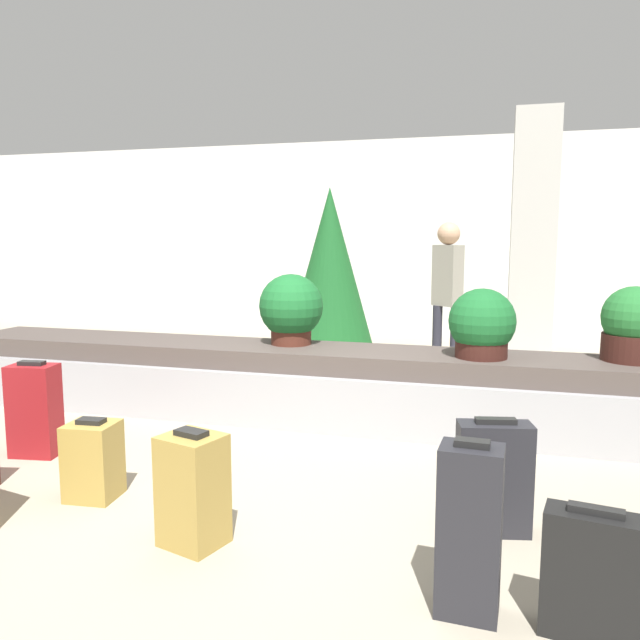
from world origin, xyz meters
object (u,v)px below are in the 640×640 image
object	(u,v)px
suitcase_6	(592,576)
pillar	(533,239)
potted_plant_2	(482,325)
traveler_0	(447,286)
suitcase_1	(35,410)
suitcase_0	(469,531)
potted_plant_0	(634,326)
suitcase_4	(93,460)
suitcase_5	(193,490)
suitcase_2	(493,478)
decorated_tree	(330,269)
potted_plant_1	(291,309)

from	to	relation	value
suitcase_6	pillar	bearing A→B (deg)	99.89
potted_plant_2	traveler_0	xyz separation A→B (m)	(-0.43, 1.91, 0.17)
suitcase_1	potted_plant_2	size ratio (longest dim) A/B	1.27
suitcase_0	potted_plant_0	size ratio (longest dim) A/B	1.31
suitcase_0	suitcase_6	world-z (taller)	suitcase_0
suitcase_4	suitcase_5	bearing A→B (deg)	-28.15
potted_plant_2	suitcase_4	bearing A→B (deg)	-139.16
traveler_0	suitcase_5	bearing A→B (deg)	115.40
suitcase_1	suitcase_2	xyz separation A→B (m)	(3.32, -0.34, -0.03)
suitcase_6	decorated_tree	xyz separation A→B (m)	(-2.50, 5.19, 0.95)
suitcase_1	suitcase_2	distance (m)	3.33
suitcase_0	potted_plant_1	size ratio (longest dim) A/B	1.22
decorated_tree	potted_plant_0	bearing A→B (deg)	-37.16
suitcase_1	potted_plant_0	world-z (taller)	potted_plant_0
traveler_0	pillar	bearing A→B (deg)	-88.91
suitcase_5	pillar	bearing A→B (deg)	87.06
suitcase_1	traveler_0	bearing A→B (deg)	41.55
suitcase_2	suitcase_4	world-z (taller)	suitcase_2
suitcase_1	pillar	bearing A→B (deg)	42.16
suitcase_1	decorated_tree	bearing A→B (deg)	64.16
pillar	potted_plant_2	distance (m)	3.28
pillar	suitcase_5	size ratio (longest dim) A/B	5.07
suitcase_2	potted_plant_1	xyz separation A→B (m)	(-1.83, 1.96, 0.66)
suitcase_6	potted_plant_0	xyz separation A→B (m)	(0.64, 2.81, 0.66)
potted_plant_1	suitcase_2	bearing A→B (deg)	-46.89
suitcase_5	traveler_0	bearing A→B (deg)	93.42
pillar	suitcase_6	distance (m)	5.94
suitcase_0	potted_plant_0	world-z (taller)	potted_plant_0
suitcase_6	potted_plant_2	bearing A→B (deg)	111.14
suitcase_1	potted_plant_1	bearing A→B (deg)	38.48
pillar	suitcase_5	distance (m)	5.99
suitcase_1	potted_plant_1	world-z (taller)	potted_plant_1
suitcase_6	traveler_0	size ratio (longest dim) A/B	0.31
suitcase_4	decorated_tree	bearing A→B (deg)	80.54
suitcase_6	decorated_tree	bearing A→B (deg)	125.60
potted_plant_1	pillar	bearing A→B (deg)	53.26
suitcase_4	suitcase_6	world-z (taller)	suitcase_6
suitcase_4	suitcase_6	distance (m)	2.89
pillar	traveler_0	world-z (taller)	pillar
suitcase_4	potted_plant_0	size ratio (longest dim) A/B	0.86
suitcase_0	suitcase_1	world-z (taller)	suitcase_0
pillar	suitcase_4	size ratio (longest dim) A/B	6.23
pillar	decorated_tree	xyz separation A→B (m)	(-2.50, -0.60, -0.38)
suitcase_2	traveler_0	world-z (taller)	traveler_0
potted_plant_0	suitcase_2	bearing A→B (deg)	-117.88
pillar	suitcase_4	xyz separation A→B (m)	(-2.82, -5.15, -1.35)
suitcase_0	suitcase_4	xyz separation A→B (m)	(-2.33, 0.60, -0.14)
potted_plant_0	decorated_tree	bearing A→B (deg)	142.84
suitcase_5	traveler_0	xyz separation A→B (m)	(0.98, 4.26, 0.78)
pillar	decorated_tree	size ratio (longest dim) A/B	1.42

